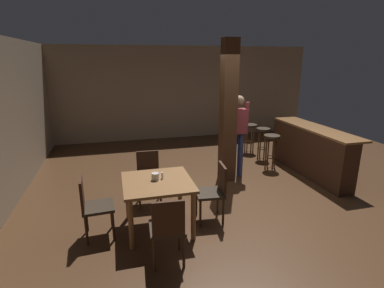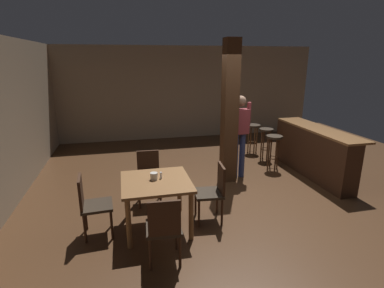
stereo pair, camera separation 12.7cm
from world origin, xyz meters
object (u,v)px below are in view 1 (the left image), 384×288
object	(u,v)px
dining_table	(158,189)
bar_counter	(309,150)
salt_shaker	(162,176)
standing_person	(238,131)
napkin_cup	(155,176)
bar_stool_far	(250,131)
chair_east	(215,189)
chair_south	(168,227)
bar_stool_mid	(263,136)
chair_west	(92,204)
chair_north	(149,175)
bar_stool_near	(271,143)

from	to	relation	value
dining_table	bar_counter	size ratio (longest dim) A/B	0.41
salt_shaker	standing_person	size ratio (longest dim) A/B	0.06
napkin_cup	salt_shaker	size ratio (longest dim) A/B	1.11
salt_shaker	bar_stool_far	size ratio (longest dim) A/B	0.13
dining_table	chair_east	xyz separation A→B (m)	(0.87, 0.02, -0.12)
chair_south	bar_stool_mid	world-z (taller)	chair_south
standing_person	bar_stool_mid	xyz separation A→B (m)	(1.10, 0.95, -0.43)
dining_table	napkin_cup	bearing A→B (deg)	114.51
chair_west	bar_stool_far	bearing A→B (deg)	39.33
bar_stool_mid	dining_table	bearing A→B (deg)	-139.80
chair_north	bar_counter	xyz separation A→B (m)	(3.51, 0.48, 0.02)
napkin_cup	bar_counter	bearing A→B (deg)	20.37
chair_north	bar_stool_far	size ratio (longest dim) A/B	1.19
napkin_cup	bar_stool_far	distance (m)	4.29
chair_north	standing_person	world-z (taller)	standing_person
bar_stool_mid	bar_stool_far	xyz separation A→B (m)	(-0.07, 0.61, -0.01)
chair_east	chair_north	bearing A→B (deg)	136.67
chair_east	napkin_cup	xyz separation A→B (m)	(-0.89, 0.03, 0.29)
dining_table	chair_south	bearing A→B (deg)	-90.87
dining_table	bar_stool_far	size ratio (longest dim) A/B	1.30
chair_south	salt_shaker	bearing A→B (deg)	84.11
salt_shaker	chair_west	bearing A→B (deg)	-176.12
chair_west	napkin_cup	world-z (taller)	chair_west
chair_north	bar_stool_near	world-z (taller)	chair_north
napkin_cup	bar_stool_near	bearing A→B (deg)	32.28
chair_north	chair_east	size ratio (longest dim) A/B	1.00
standing_person	bar_stool_mid	bearing A→B (deg)	41.00
napkin_cup	bar_stool_mid	world-z (taller)	napkin_cup
chair_west	chair_north	distance (m)	1.24
chair_west	napkin_cup	xyz separation A→B (m)	(0.89, 0.05, 0.29)
chair_west	bar_counter	size ratio (longest dim) A/B	0.37
chair_south	bar_counter	bearing A→B (deg)	32.18
napkin_cup	bar_stool_far	size ratio (longest dim) A/B	0.14
bar_counter	standing_person	bearing A→B (deg)	171.51
chair_north	salt_shaker	size ratio (longest dim) A/B	9.26
chair_south	chair_north	xyz separation A→B (m)	(-0.02, 1.72, 0.00)
napkin_cup	salt_shaker	bearing A→B (deg)	9.22
chair_south	bar_counter	xyz separation A→B (m)	(3.49, 2.20, 0.02)
chair_north	bar_stool_near	xyz separation A→B (m)	(2.89, 1.00, 0.08)
standing_person	bar_counter	bearing A→B (deg)	-8.49
bar_counter	chair_west	bearing A→B (deg)	-162.90
chair_south	bar_stool_mid	bearing A→B (deg)	48.32
chair_east	napkin_cup	distance (m)	0.94
chair_west	bar_stool_near	world-z (taller)	chair_west
chair_north	bar_counter	distance (m)	3.54
bar_stool_far	salt_shaker	bearing A→B (deg)	-132.79
chair_south	chair_east	world-z (taller)	same
standing_person	chair_south	bearing A→B (deg)	-128.25
dining_table	bar_stool_far	distance (m)	4.30
chair_east	bar_stool_near	bearing A→B (deg)	42.94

